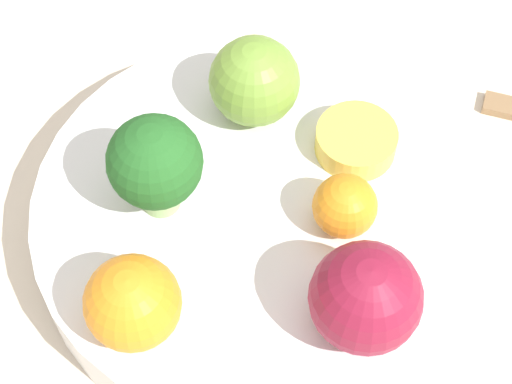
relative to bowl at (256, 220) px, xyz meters
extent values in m
plane|color=gray|center=(0.00, 0.00, -0.04)|extent=(6.00, 6.00, 0.00)
cube|color=beige|center=(0.00, 0.00, -0.03)|extent=(1.20, 1.20, 0.02)
cylinder|color=white|center=(0.00, 0.00, 0.00)|extent=(0.26, 0.26, 0.04)
cylinder|color=#99C17A|center=(0.00, 0.05, 0.03)|extent=(0.02, 0.02, 0.02)
sphere|color=#236023|center=(0.00, 0.05, 0.06)|extent=(0.05, 0.05, 0.05)
sphere|color=olive|center=(0.07, 0.00, 0.05)|extent=(0.05, 0.05, 0.05)
sphere|color=maroon|center=(-0.07, -0.05, 0.05)|extent=(0.06, 0.06, 0.06)
sphere|color=orange|center=(-0.07, 0.06, 0.04)|extent=(0.05, 0.05, 0.05)
sphere|color=orange|center=(-0.01, -0.05, 0.04)|extent=(0.04, 0.04, 0.04)
cylinder|color=#F4CC4C|center=(0.04, -0.06, 0.03)|extent=(0.05, 0.05, 0.02)
camera|label=1|loc=(-0.26, 0.00, 0.43)|focal=60.00mm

